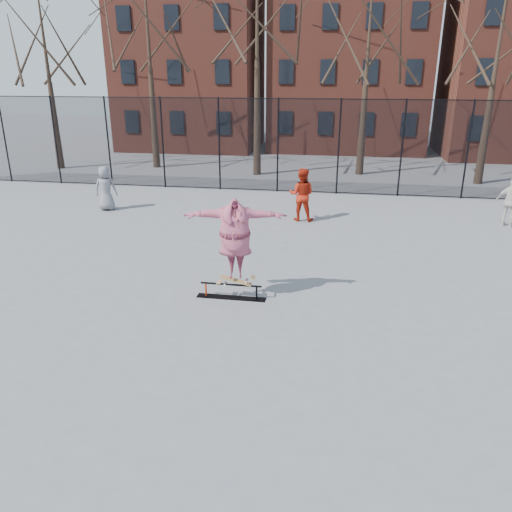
% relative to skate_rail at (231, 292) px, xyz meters
% --- Properties ---
extents(ground, '(100.00, 100.00, 0.00)m').
position_rel_skate_rail_xyz_m(ground, '(1.06, -1.76, -0.14)').
color(ground, slate).
extents(skate_rail, '(1.64, 0.25, 0.36)m').
position_rel_skate_rail_xyz_m(skate_rail, '(0.00, 0.00, 0.00)').
color(skate_rail, black).
rests_on(skate_rail, ground).
extents(skateboard, '(0.81, 0.19, 0.10)m').
position_rel_skate_rail_xyz_m(skateboard, '(0.12, 0.00, 0.27)').
color(skateboard, olive).
rests_on(skateboard, skate_rail).
extents(skater, '(2.38, 1.01, 1.88)m').
position_rel_skate_rail_xyz_m(skater, '(0.12, 0.00, 1.26)').
color(skater, '#67378A').
rests_on(skater, skateboard).
extents(bystander_grey, '(0.91, 0.68, 1.68)m').
position_rel_skate_rail_xyz_m(bystander_grey, '(-6.40, 7.02, 0.70)').
color(bystander_grey, slate).
rests_on(bystander_grey, ground).
extents(bystander_red, '(0.95, 0.76, 1.87)m').
position_rel_skate_rail_xyz_m(bystander_red, '(1.08, 6.84, 0.79)').
color(bystander_red, '#A9200E').
rests_on(bystander_red, ground).
extents(bystander_white, '(1.07, 0.81, 1.69)m').
position_rel_skate_rail_xyz_m(bystander_white, '(8.17, 7.29, 0.70)').
color(bystander_white, silver).
rests_on(bystander_white, ground).
extents(fence, '(34.03, 0.07, 4.00)m').
position_rel_skate_rail_xyz_m(fence, '(1.04, 11.24, 1.91)').
color(fence, black).
rests_on(fence, ground).
extents(tree_row, '(33.66, 7.46, 10.67)m').
position_rel_skate_rail_xyz_m(tree_row, '(0.81, 15.39, 7.21)').
color(tree_row, black).
rests_on(tree_row, ground).
extents(rowhouses, '(29.00, 7.00, 13.00)m').
position_rel_skate_rail_xyz_m(rowhouses, '(1.78, 24.24, 5.92)').
color(rowhouses, brown).
rests_on(rowhouses, ground).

